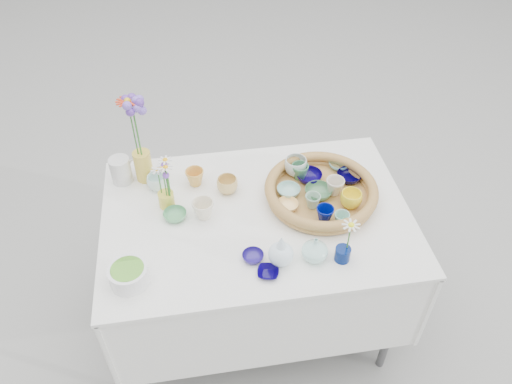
{
  "coord_description": "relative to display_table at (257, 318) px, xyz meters",
  "views": [
    {
      "loc": [
        -0.23,
        -1.42,
        2.22
      ],
      "look_at": [
        0.0,
        0.02,
        0.87
      ],
      "focal_mm": 35.0,
      "sensor_mm": 36.0,
      "label": 1
    }
  ],
  "objects": [
    {
      "name": "tray_ceramic_11",
      "position": [
        0.32,
        -0.13,
        0.81
      ],
      "size": [
        0.06,
        0.06,
        0.06
      ],
      "primitive_type": "imported",
      "rotation": [
        0.0,
        0.0,
        -0.05
      ],
      "color": "#86C7B3",
      "rests_on": "wicker_tray"
    },
    {
      "name": "loose_ceramic_1",
      "position": [
        -0.1,
        0.16,
        0.8
      ],
      "size": [
        0.1,
        0.1,
        0.07
      ],
      "primitive_type": "imported",
      "rotation": [
        0.0,
        0.0,
        -0.18
      ],
      "color": "tan",
      "rests_on": "display_table"
    },
    {
      "name": "loose_ceramic_0",
      "position": [
        -0.24,
        0.22,
        0.8
      ],
      "size": [
        0.1,
        0.1,
        0.07
      ],
      "primitive_type": "imported",
      "rotation": [
        0.0,
        0.0,
        -0.31
      ],
      "color": "gold",
      "rests_on": "display_table"
    },
    {
      "name": "tray_ceramic_6",
      "position": [
        0.2,
        0.2,
        0.82
      ],
      "size": [
        0.11,
        0.11,
        0.08
      ],
      "primitive_type": "imported",
      "rotation": [
        0.0,
        0.0,
        -0.1
      ],
      "color": "silver",
      "rests_on": "wicker_tray"
    },
    {
      "name": "tray_ceramic_12",
      "position": [
        0.22,
        0.17,
        0.82
      ],
      "size": [
        0.1,
        0.1,
        0.07
      ],
      "primitive_type": "imported",
      "rotation": [
        0.0,
        0.0,
        0.34
      ],
      "color": "#3C7850",
      "rests_on": "wicker_tray"
    },
    {
      "name": "tray_ceramic_8",
      "position": [
        0.41,
        0.22,
        0.8
      ],
      "size": [
        0.1,
        0.1,
        0.03
      ],
      "primitive_type": "imported",
      "rotation": [
        0.0,
        0.0,
        0.05
      ],
      "color": "#7BD1E8",
      "rests_on": "wicker_tray"
    },
    {
      "name": "tray_ceramic_0",
      "position": [
        0.25,
        0.16,
        0.8
      ],
      "size": [
        0.14,
        0.14,
        0.03
      ],
      "primitive_type": "imported",
      "rotation": [
        0.0,
        0.0,
        0.31
      ],
      "color": "#0A0047",
      "rests_on": "wicker_tray"
    },
    {
      "name": "daisy_posy",
      "position": [
        -0.35,
        0.1,
        0.92
      ],
      "size": [
        0.1,
        0.1,
        0.17
      ],
      "primitive_type": null,
      "rotation": [
        0.0,
        0.0,
        0.21
      ],
      "color": "white",
      "rests_on": "daisy_cup"
    },
    {
      "name": "tray_ceramic_5",
      "position": [
        0.15,
        0.08,
        0.8
      ],
      "size": [
        0.11,
        0.11,
        0.03
      ],
      "primitive_type": "imported",
      "rotation": [
        0.0,
        0.0,
        0.16
      ],
      "color": "#8CBDB1",
      "rests_on": "wicker_tray"
    },
    {
      "name": "single_daisy",
      "position": [
        0.29,
        -0.28,
        0.88
      ],
      "size": [
        0.1,
        0.1,
        0.14
      ],
      "primitive_type": null,
      "rotation": [
        0.0,
        0.0,
        -0.34
      ],
      "color": "silver",
      "rests_on": "bud_vase_cobalt"
    },
    {
      "name": "wicker_tray",
      "position": [
        0.28,
        0.05,
        0.8
      ],
      "size": [
        0.47,
        0.47,
        0.08
      ],
      "primitive_type": null,
      "color": "olive",
      "rests_on": "display_table"
    },
    {
      "name": "bud_vase_paleblue",
      "position": [
        0.05,
        -0.26,
        0.84
      ],
      "size": [
        0.1,
        0.1,
        0.14
      ],
      "primitive_type": null,
      "rotation": [
        0.0,
        0.0,
        -0.04
      ],
      "color": "white",
      "rests_on": "display_table"
    },
    {
      "name": "tray_ceramic_2",
      "position": [
        0.38,
        -0.03,
        0.82
      ],
      "size": [
        0.11,
        0.11,
        0.07
      ],
      "primitive_type": "imported",
      "rotation": [
        0.0,
        0.0,
        0.25
      ],
      "color": "yellow",
      "rests_on": "wicker_tray"
    },
    {
      "name": "loose_ceramic_4",
      "position": [
        -0.05,
        -0.23,
        0.78
      ],
      "size": [
        0.1,
        0.1,
        0.03
      ],
      "primitive_type": "imported",
      "rotation": [
        0.0,
        0.0,
        0.2
      ],
      "color": "navy",
      "rests_on": "display_table"
    },
    {
      "name": "loose_ceramic_2",
      "position": [
        -0.33,
        0.03,
        0.78
      ],
      "size": [
        0.1,
        0.1,
        0.03
      ],
      "primitive_type": "imported",
      "rotation": [
        0.0,
        0.0,
        0.06
      ],
      "color": "#57A36B",
      "rests_on": "display_table"
    },
    {
      "name": "tray_ceramic_9",
      "position": [
        0.26,
        -0.09,
        0.82
      ],
      "size": [
        0.08,
        0.08,
        0.07
      ],
      "primitive_type": "imported",
      "rotation": [
        0.0,
        0.0,
        0.13
      ],
      "color": "#031076",
      "rests_on": "wicker_tray"
    },
    {
      "name": "tray_ceramic_7",
      "position": [
        0.34,
        0.06,
        0.82
      ],
      "size": [
        0.1,
        0.1,
        0.07
      ],
      "primitive_type": "imported",
      "rotation": [
        0.0,
        0.0,
        -0.39
      ],
      "color": "beige",
      "rests_on": "wicker_tray"
    },
    {
      "name": "bud_vase_cobalt",
      "position": [
        0.28,
        -0.28,
        0.79
      ],
      "size": [
        0.07,
        0.07,
        0.06
      ],
      "primitive_type": "cylinder",
      "rotation": [
        0.0,
        0.0,
        0.32
      ],
      "color": "#00134E",
      "rests_on": "display_table"
    },
    {
      "name": "ground",
      "position": [
        0.0,
        0.0,
        0.0
      ],
      "size": [
        80.0,
        80.0,
        0.0
      ],
      "primitive_type": "plane",
      "color": "#999995"
    },
    {
      "name": "gerbera",
      "position": [
        -0.46,
        0.29,
        1.04
      ],
      "size": [
        0.12,
        0.12,
        0.28
      ],
      "primitive_type": null,
      "rotation": [
        0.0,
        0.0,
        -0.18
      ],
      "color": "red",
      "rests_on": "tall_vase_yellow"
    },
    {
      "name": "daisy_cup",
      "position": [
        -0.36,
        0.11,
        0.8
      ],
      "size": [
        0.08,
        0.08,
        0.07
      ],
      "primitive_type": "cylinder",
      "rotation": [
        0.0,
        0.0,
        -0.32
      ],
      "color": "yellow",
      "rests_on": "display_table"
    },
    {
      "name": "tall_vase_yellow",
      "position": [
        -0.45,
        0.3,
        0.84
      ],
      "size": [
        0.09,
        0.09,
        0.14
      ],
      "primitive_type": "cylinder",
      "rotation": [
        0.0,
        0.0,
        0.13
      ],
      "color": "gold",
      "rests_on": "display_table"
    },
    {
      "name": "tray_ceramic_3",
      "position": [
        0.27,
        0.05,
        0.8
      ],
      "size": [
        0.14,
        0.14,
        0.04
      ],
      "primitive_type": "imported",
      "rotation": [
        0.0,
        0.0,
        -0.22
      ],
      "color": "#47764E",
      "rests_on": "wicker_tray"
    },
    {
      "name": "hydrangea",
      "position": [
        -0.45,
        0.28,
        1.02
      ],
      "size": [
        0.1,
        0.1,
        0.32
      ],
      "primitive_type": null,
      "rotation": [
        0.0,
        0.0,
        -0.05
      ],
      "color": "#5D339E",
      "rests_on": "tall_vase_yellow"
    },
    {
      "name": "loose_ceramic_3",
      "position": [
        -0.22,
        0.02,
        0.81
      ],
      "size": [
        0.09,
        0.09,
        0.08
      ],
      "primitive_type": "imported",
      "rotation": [
        0.0,
        0.0,
        -0.07
      ],
      "color": "#EEE3C5",
      "rests_on": "display_table"
    },
    {
      "name": "tray_ceramic_10",
      "position": [
        0.13,
        -0.0,
        0.8
      ],
      "size": [
        0.1,
        0.1,
        0.03
      ],
      "primitive_type": "imported",
      "rotation": [
        0.0,
        0.0,
        -0.11
      ],
      "color": "#FFD380",
      "rests_on": "wicker_tray"
    },
    {
      "name": "white_pitcher",
      "position": [
        -0.55,
        0.3,
        0.82
      ],
      "size": [
        0.13,
        0.09,
        0.12
      ],
      "primitive_type": null,
      "rotation": [
        0.0,
        0.0,
        0.04
      ],
      "color": "silver",
      "rests_on": "display_table"
    },
    {
      "name": "tray_ceramic_1",
      "position": [
        0.43,
        0.13,
        0.8
      ],
      "size": [
        0.13,
        0.13,
        0.03
      ],
      "primitive_type": "imported",
      "rotation": [
        0.0,
        0.0,
        0.26
      ],
      "color": "black",
      "rests_on": "wicker_tray"
    },
    {
      "name": "display_table",
      "position": [
        0.0,
        0.0,
        0.0
      ],
      "size": [
        1.26,
        0.86,
        0.77
      ],
      "primitive_type": null,
      "color": "white",
      "rests_on": "ground"
    },
    {
      "name": "loose_ceramic_5",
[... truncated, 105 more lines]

